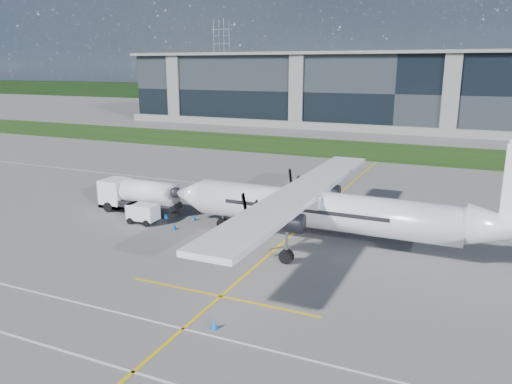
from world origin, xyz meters
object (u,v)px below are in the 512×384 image
Objects in this scene: safety_cone_fwd at (165,215)px; safety_cone_portwing at (214,324)px; ground_crew_person at (177,202)px; safety_cone_nose_port at (174,226)px; safety_cone_nose_stbd at (194,218)px; safety_cone_stbdwing at (344,195)px; pylon_west at (222,60)px; fuel_tanker_truck at (134,195)px; turboprop_aircraft at (336,190)px; baggage_tug at (143,214)px.

safety_cone_fwd and safety_cone_portwing have the same top height.
safety_cone_nose_port is at bearing -120.55° from ground_crew_person.
safety_cone_stbdwing is at bearing 53.17° from safety_cone_nose_stbd.
safety_cone_nose_stbd is at bearing -62.81° from pylon_west.
safety_cone_nose_port is (2.39, -2.25, 0.00)m from safety_cone_fwd.
safety_cone_portwing is at bearing -49.62° from safety_cone_nose_port.
safety_cone_nose_stbd and safety_cone_fwd have the same top height.
fuel_tanker_truck is at bearing -64.80° from pylon_west.
turboprop_aircraft reaches higher than safety_cone_nose_port.
fuel_tanker_truck is at bearing 137.93° from baggage_tug.
safety_cone_nose_port is (-0.19, -2.74, 0.00)m from safety_cone_nose_stbd.
safety_cone_nose_stbd is 2.75m from safety_cone_nose_port.
baggage_tug is at bearing -116.23° from safety_cone_fwd.
safety_cone_portwing is at bearing -88.60° from safety_cone_stbdwing.
baggage_tug is at bearing -42.07° from fuel_tanker_truck.
pylon_west is 162.74m from safety_cone_nose_stbd.
fuel_tanker_truck is at bearing 175.65° from turboprop_aircraft.
ground_crew_person is at bearing 169.83° from turboprop_aircraft.
safety_cone_portwing is (16.66, -15.30, -1.24)m from fuel_tanker_truck.
turboprop_aircraft reaches higher than ground_crew_person.
safety_cone_nose_port is (3.31, -0.37, -0.56)m from baggage_tug.
safety_cone_nose_stbd is 16.14m from safety_cone_stbdwing.
turboprop_aircraft is 16.55m from baggage_tug.
baggage_tug is at bearing -130.75° from safety_cone_stbdwing.
pylon_west is 3.78× the size of fuel_tanker_truck.
safety_cone_fwd is (-2.58, -0.50, 0.00)m from safety_cone_nose_stbd.
baggage_tug reaches higher than safety_cone_nose_port.
ground_crew_person is at bearing 150.98° from safety_cone_nose_stbd.
fuel_tanker_truck is 22.66m from safety_cone_portwing.
turboprop_aircraft reaches higher than fuel_tanker_truck.
ground_crew_person is 21.09m from safety_cone_portwing.
turboprop_aircraft is at bearing -4.35° from fuel_tanker_truck.
fuel_tanker_truck is 3.84m from baggage_tug.
pylon_west is at bearing 116.30° from safety_cone_fwd.
safety_cone_fwd is 19.54m from safety_cone_portwing.
safety_cone_fwd is at bearing 63.77° from baggage_tug.
pylon_west is 1.05× the size of turboprop_aircraft.
safety_cone_nose_stbd is 18.35m from safety_cone_portwing.
fuel_tanker_truck is 15.89× the size of safety_cone_stbdwing.
safety_cone_portwing is (84.41, -159.30, -14.75)m from pylon_west.
safety_cone_nose_stbd is at bearing 174.21° from turboprop_aircraft.
safety_cone_nose_port is at bearing -173.50° from turboprop_aircraft.
safety_cone_fwd is 1.00× the size of safety_cone_stbdwing.
safety_cone_stbdwing is (83.73, -131.24, -14.75)m from pylon_west.
safety_cone_stbdwing is at bearing -17.70° from ground_crew_person.
safety_cone_portwing is 16.28m from safety_cone_nose_port.
safety_cone_stbdwing is (9.67, 12.91, 0.00)m from safety_cone_nose_stbd.
safety_cone_fwd is at bearing -149.25° from ground_crew_person.
fuel_tanker_truck is 3.94m from ground_crew_person.
safety_cone_portwing and safety_cone_nose_port have the same top height.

